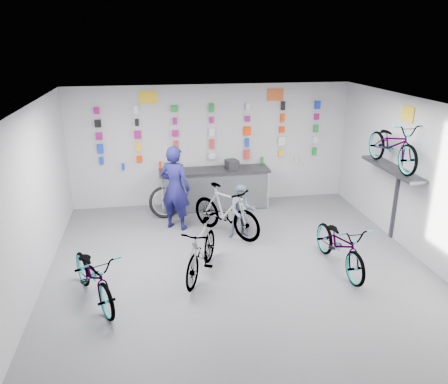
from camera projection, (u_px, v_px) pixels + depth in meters
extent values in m
plane|color=#4E4E53|center=(244.00, 280.00, 7.74)|extent=(8.00, 8.00, 0.00)
plane|color=white|center=(248.00, 110.00, 6.73)|extent=(8.00, 8.00, 0.00)
plane|color=#B4B4B6|center=(212.00, 145.00, 10.94)|extent=(7.00, 0.00, 7.00)
plane|color=#B4B4B6|center=(353.00, 375.00, 3.52)|extent=(7.00, 0.00, 7.00)
plane|color=#B4B4B6|center=(23.00, 215.00, 6.67)|extent=(0.00, 8.00, 8.00)
plane|color=#B4B4B6|center=(437.00, 189.00, 7.79)|extent=(0.00, 8.00, 8.00)
cube|color=black|center=(215.00, 191.00, 10.88)|extent=(2.60, 0.60, 0.90)
cube|color=silver|center=(216.00, 193.00, 10.59)|extent=(2.60, 0.02, 0.90)
cube|color=silver|center=(162.00, 197.00, 10.38)|extent=(0.04, 0.04, 0.96)
cube|color=silver|center=(268.00, 190.00, 10.80)|extent=(0.04, 0.04, 0.96)
cube|color=black|center=(214.00, 171.00, 10.70)|extent=(2.70, 0.66, 0.06)
cube|color=#1434B9|center=(101.00, 161.00, 10.53)|extent=(0.09, 0.06, 0.18)
cube|color=#FA3300|center=(139.00, 159.00, 10.68)|extent=(0.14, 0.06, 0.15)
cube|color=silver|center=(176.00, 157.00, 10.82)|extent=(0.15, 0.06, 0.20)
cube|color=silver|center=(212.00, 156.00, 10.96)|extent=(0.17, 0.06, 0.18)
cube|color=red|center=(247.00, 154.00, 11.11)|extent=(0.14, 0.06, 0.24)
cube|color=yellow|center=(281.00, 153.00, 11.25)|extent=(0.12, 0.06, 0.16)
cube|color=#15842B|center=(314.00, 151.00, 11.39)|extent=(0.11, 0.06, 0.20)
cube|color=#1434B9|center=(100.00, 148.00, 10.43)|extent=(0.14, 0.06, 0.22)
cube|color=yellow|center=(139.00, 147.00, 10.57)|extent=(0.10, 0.06, 0.22)
cube|color=red|center=(176.00, 145.00, 10.72)|extent=(0.11, 0.06, 0.23)
cube|color=red|center=(212.00, 144.00, 10.86)|extent=(0.10, 0.06, 0.24)
cube|color=#1434B9|center=(247.00, 143.00, 11.01)|extent=(0.09, 0.06, 0.23)
cube|color=silver|center=(282.00, 141.00, 11.15)|extent=(0.18, 0.06, 0.22)
cube|color=silver|center=(315.00, 140.00, 11.29)|extent=(0.13, 0.06, 0.16)
cube|color=#920E5F|center=(99.00, 136.00, 10.33)|extent=(0.15, 0.06, 0.16)
cube|color=#920E5F|center=(138.00, 135.00, 10.47)|extent=(0.16, 0.06, 0.18)
cube|color=#920E5F|center=(175.00, 133.00, 10.62)|extent=(0.15, 0.06, 0.15)
cube|color=silver|center=(212.00, 132.00, 10.76)|extent=(0.13, 0.06, 0.20)
cube|color=#FA3300|center=(247.00, 131.00, 10.90)|extent=(0.17, 0.06, 0.22)
cube|color=#FA3300|center=(282.00, 130.00, 11.05)|extent=(0.13, 0.06, 0.16)
cube|color=#15842B|center=(316.00, 128.00, 11.19)|extent=(0.12, 0.06, 0.19)
cube|color=black|center=(98.00, 124.00, 10.23)|extent=(0.15, 0.06, 0.17)
cube|color=black|center=(137.00, 122.00, 10.37)|extent=(0.09, 0.06, 0.16)
cube|color=#920E5F|center=(175.00, 121.00, 10.52)|extent=(0.10, 0.06, 0.16)
cube|color=#920E5F|center=(212.00, 120.00, 10.66)|extent=(0.09, 0.06, 0.15)
cube|color=#920E5F|center=(248.00, 119.00, 10.80)|extent=(0.12, 0.06, 0.14)
cube|color=#FA3300|center=(283.00, 118.00, 10.95)|extent=(0.09, 0.06, 0.21)
cube|color=#920E5F|center=(317.00, 117.00, 11.09)|extent=(0.12, 0.06, 0.15)
cube|color=#920E5F|center=(97.00, 111.00, 10.13)|extent=(0.12, 0.06, 0.15)
cube|color=silver|center=(136.00, 110.00, 10.27)|extent=(0.11, 0.06, 0.19)
cube|color=#15842B|center=(174.00, 109.00, 10.42)|extent=(0.16, 0.06, 0.16)
cube|color=#15842B|center=(212.00, 108.00, 10.56)|extent=(0.10, 0.06, 0.22)
cube|color=silver|center=(248.00, 107.00, 10.70)|extent=(0.10, 0.06, 0.18)
cube|color=black|center=(283.00, 106.00, 10.85)|extent=(0.09, 0.06, 0.21)
cube|color=#1434B9|center=(318.00, 105.00, 10.99)|extent=(0.14, 0.06, 0.20)
cylinder|color=#1434B9|center=(123.00, 167.00, 10.65)|extent=(0.07, 0.07, 0.16)
cylinder|color=#FA3300|center=(160.00, 165.00, 10.79)|extent=(0.07, 0.07, 0.16)
cylinder|color=#15842B|center=(228.00, 162.00, 11.07)|extent=(0.07, 0.07, 0.16)
cylinder|color=#15842B|center=(262.00, 160.00, 11.21)|extent=(0.07, 0.07, 0.16)
cylinder|color=silver|center=(296.00, 158.00, 11.35)|extent=(0.07, 0.07, 0.16)
cube|color=#333338|center=(392.00, 168.00, 8.85)|extent=(0.38, 1.90, 0.06)
cube|color=#333338|center=(396.00, 193.00, 9.07)|extent=(0.04, 0.10, 2.00)
cube|color=yellow|center=(148.00, 97.00, 10.27)|extent=(0.42, 0.02, 0.30)
cube|color=#D55526|center=(275.00, 95.00, 10.77)|extent=(0.42, 0.02, 0.30)
cube|color=yellow|center=(408.00, 114.00, 8.51)|extent=(0.02, 0.40, 0.30)
imported|color=gray|center=(94.00, 275.00, 6.99)|extent=(1.30, 1.88, 0.94)
imported|color=gray|center=(201.00, 250.00, 7.75)|extent=(1.12, 1.71, 1.00)
imported|color=gray|center=(340.00, 244.00, 8.00)|extent=(0.75, 1.87, 0.97)
imported|color=gray|center=(226.00, 210.00, 9.36)|extent=(1.57, 1.76, 1.11)
imported|color=gray|center=(393.00, 144.00, 8.68)|extent=(0.63, 1.80, 0.95)
imported|color=#131247|center=(175.00, 188.00, 9.54)|extent=(0.83, 0.75, 1.90)
imported|color=slate|center=(242.00, 211.00, 9.24)|extent=(0.58, 0.46, 1.17)
torus|color=black|center=(165.00, 202.00, 10.36)|extent=(0.82, 0.47, 0.76)
torus|color=silver|center=(165.00, 202.00, 10.36)|extent=(0.66, 0.35, 0.61)
cube|color=black|center=(232.00, 164.00, 10.73)|extent=(0.34, 0.36, 0.22)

